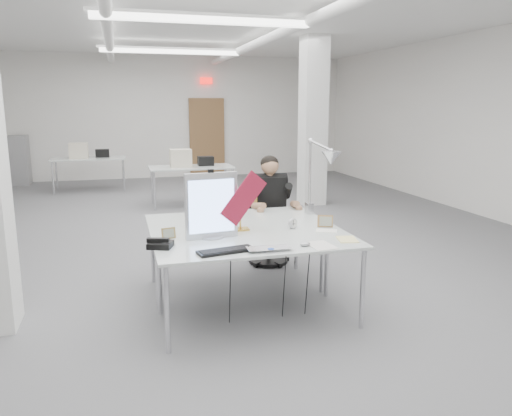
{
  "coord_description": "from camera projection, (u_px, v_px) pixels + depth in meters",
  "views": [
    {
      "loc": [
        -1.14,
        -6.59,
        1.93
      ],
      "look_at": [
        0.12,
        -2.0,
        0.94
      ],
      "focal_mm": 35.0,
      "sensor_mm": 36.0,
      "label": 1
    }
  ],
  "objects": [
    {
      "name": "desk_main",
      "position": [
        257.0,
        242.0,
        4.4
      ],
      "size": [
        1.8,
        0.9,
        0.02
      ],
      "primitive_type": "cube",
      "color": "silver",
      "rests_on": "room_shell"
    },
    {
      "name": "desk_phone",
      "position": [
        160.0,
        245.0,
        4.18
      ],
      "size": [
        0.24,
        0.23,
        0.05
      ],
      "primitive_type": "cube",
      "rotation": [
        0.0,
        0.0,
        -0.37
      ],
      "color": "black",
      "rests_on": "desk_main"
    },
    {
      "name": "laptop",
      "position": [
        271.0,
        251.0,
        4.05
      ],
      "size": [
        0.37,
        0.24,
        0.03
      ],
      "primitive_type": "imported",
      "rotation": [
        0.0,
        0.0,
        -0.02
      ],
      "color": "silver",
      "rests_on": "desk_main"
    },
    {
      "name": "filing_cabinet",
      "position": [
        19.0,
        160.0,
        12.15
      ],
      "size": [
        0.45,
        0.55,
        1.2
      ],
      "primitive_type": "cube",
      "color": "gray",
      "rests_on": "room_shell"
    },
    {
      "name": "room_shell",
      "position": [
        208.0,
        123.0,
        6.7
      ],
      "size": [
        10.04,
        14.04,
        3.24
      ],
      "color": "#5B5B5D",
      "rests_on": "ground"
    },
    {
      "name": "beige_monitor",
      "position": [
        218.0,
        201.0,
        5.28
      ],
      "size": [
        0.4,
        0.39,
        0.36
      ],
      "primitive_type": "cube",
      "rotation": [
        0.0,
        0.0,
        -0.08
      ],
      "color": "beige",
      "rests_on": "desk_second"
    },
    {
      "name": "pennant",
      "position": [
        244.0,
        198.0,
        4.46
      ],
      "size": [
        0.46,
        0.1,
        0.5
      ],
      "primitive_type": "cube",
      "rotation": [
        0.0,
        -0.87,
        0.2
      ],
      "color": "maroon",
      "rests_on": "monitor"
    },
    {
      "name": "architect_lamp",
      "position": [
        319.0,
        180.0,
        5.18
      ],
      "size": [
        0.33,
        0.66,
        0.81
      ],
      "primitive_type": null,
      "rotation": [
        0.0,
        0.0,
        0.19
      ],
      "color": "silver",
      "rests_on": "desk_second"
    },
    {
      "name": "picture_frame_right",
      "position": [
        325.0,
        221.0,
        4.88
      ],
      "size": [
        0.15,
        0.1,
        0.12
      ],
      "primitive_type": "cube",
      "rotation": [
        -0.21,
        0.0,
        -0.43
      ],
      "color": "#A77A48",
      "rests_on": "desk_main"
    },
    {
      "name": "desk_clock",
      "position": [
        293.0,
        223.0,
        4.82
      ],
      "size": [
        0.1,
        0.07,
        0.1
      ],
      "primitive_type": "cylinder",
      "rotation": [
        1.57,
        0.0,
        0.42
      ],
      "color": "#B3B2B7",
      "rests_on": "desk_main"
    },
    {
      "name": "keyboard",
      "position": [
        226.0,
        251.0,
        4.05
      ],
      "size": [
        0.49,
        0.24,
        0.02
      ],
      "primitive_type": "cube",
      "rotation": [
        0.0,
        0.0,
        0.18
      ],
      "color": "black",
      "rests_on": "desk_main"
    },
    {
      "name": "picture_frame_left",
      "position": [
        169.0,
        233.0,
        4.46
      ],
      "size": [
        0.13,
        0.06,
        0.1
      ],
      "primitive_type": "cube",
      "rotation": [
        -0.21,
        0.0,
        0.22
      ],
      "color": "#A28346",
      "rests_on": "desk_main"
    },
    {
      "name": "paper_stack_b",
      "position": [
        347.0,
        239.0,
        4.43
      ],
      "size": [
        0.21,
        0.26,
        0.01
      ],
      "primitive_type": "cube",
      "rotation": [
        0.0,
        0.0,
        -0.22
      ],
      "color": "#E8DA8A",
      "rests_on": "desk_main"
    },
    {
      "name": "office_chair",
      "position": [
        268.0,
        223.0,
        6.11
      ],
      "size": [
        0.55,
        0.55,
        1.03
      ],
      "primitive_type": null,
      "rotation": [
        0.0,
        0.0,
        -0.1
      ],
      "color": "black",
      "rests_on": "room_shell"
    },
    {
      "name": "desk_second",
      "position": [
        235.0,
        220.0,
        5.24
      ],
      "size": [
        1.8,
        0.9,
        0.02
      ],
      "primitive_type": "cube",
      "color": "silver",
      "rests_on": "room_shell"
    },
    {
      "name": "mouse",
      "position": [
        305.0,
        244.0,
        4.23
      ],
      "size": [
        0.1,
        0.08,
        0.04
      ],
      "primitive_type": "ellipsoid",
      "rotation": [
        0.0,
        0.0,
        0.2
      ],
      "color": "#A5A5A9",
      "rests_on": "desk_main"
    },
    {
      "name": "bg_desk_b",
      "position": [
        89.0,
        159.0,
        11.2
      ],
      "size": [
        1.6,
        0.8,
        0.02
      ],
      "primitive_type": "cube",
      "color": "silver",
      "rests_on": "room_shell"
    },
    {
      "name": "bankers_lamp",
      "position": [
        240.0,
        213.0,
        4.73
      ],
      "size": [
        0.3,
        0.13,
        0.33
      ],
      "primitive_type": null,
      "rotation": [
        0.0,
        0.0,
        -0.05
      ],
      "color": "#B98939",
      "rests_on": "desk_main"
    },
    {
      "name": "monitor",
      "position": [
        211.0,
        206.0,
        4.43
      ],
      "size": [
        0.48,
        0.1,
        0.59
      ],
      "primitive_type": "cube",
      "rotation": [
        0.0,
        0.0,
        0.11
      ],
      "color": "#BBBBC0",
      "rests_on": "desk_main"
    },
    {
      "name": "paper_stack_c",
      "position": [
        326.0,
        231.0,
        4.73
      ],
      "size": [
        0.24,
        0.21,
        0.01
      ],
      "primitive_type": "cube",
      "rotation": [
        0.0,
        0.0,
        -0.45
      ],
      "color": "white",
      "rests_on": "desk_main"
    },
    {
      "name": "bg_desk_a",
      "position": [
        191.0,
        167.0,
        9.64
      ],
      "size": [
        1.6,
        0.8,
        0.02
      ],
      "primitive_type": "cube",
      "color": "silver",
      "rests_on": "room_shell"
    },
    {
      "name": "paper_stack_a",
      "position": [
        321.0,
        245.0,
        4.24
      ],
      "size": [
        0.22,
        0.29,
        0.01
      ],
      "primitive_type": "cube",
      "rotation": [
        0.0,
        0.0,
        0.08
      ],
      "color": "silver",
      "rests_on": "desk_main"
    },
    {
      "name": "seated_person",
      "position": [
        270.0,
        192.0,
        5.98
      ],
      "size": [
        0.53,
        0.64,
        0.89
      ],
      "primitive_type": null,
      "rotation": [
        0.0,
        0.0,
        -0.1
      ],
      "color": "black",
      "rests_on": "office_chair"
    }
  ]
}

